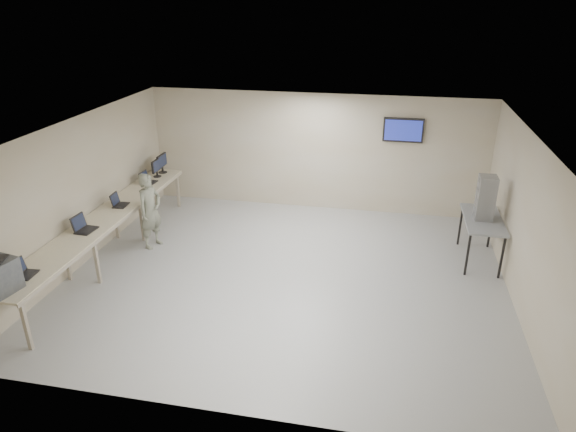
# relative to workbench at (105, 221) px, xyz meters

# --- Properties ---
(room) EXTENTS (8.01, 7.01, 2.81)m
(room) POSITION_rel_workbench_xyz_m (3.62, 0.06, 0.58)
(room) COLOR #AFAFAC
(room) RESTS_ON ground
(workbench) EXTENTS (0.76, 6.00, 0.90)m
(workbench) POSITION_rel_workbench_xyz_m (0.00, 0.00, 0.00)
(workbench) COLOR beige
(workbench) RESTS_ON ground
(laptop_0) EXTENTS (0.29, 0.35, 0.26)m
(laptop_0) POSITION_rel_workbench_xyz_m (-0.06, -2.27, 0.14)
(laptop_0) COLOR black
(laptop_0) RESTS_ON workbench
(laptop_1) EXTENTS (0.34, 0.40, 0.30)m
(laptop_1) POSITION_rel_workbench_xyz_m (-0.06, -0.63, 0.15)
(laptop_1) COLOR black
(laptop_1) RESTS_ON workbench
(laptop_2) EXTENTS (0.29, 0.35, 0.26)m
(laptop_2) POSITION_rel_workbench_xyz_m (-0.03, 0.61, 0.14)
(laptop_2) COLOR black
(laptop_2) RESTS_ON workbench
(laptop_3) EXTENTS (0.31, 0.36, 0.27)m
(laptop_3) POSITION_rel_workbench_xyz_m (-0.05, 1.99, 0.14)
(laptop_3) COLOR black
(laptop_3) RESTS_ON workbench
(monitor_near) EXTENTS (0.19, 0.42, 0.42)m
(monitor_near) POSITION_rel_workbench_xyz_m (-0.01, 2.44, 0.33)
(monitor_near) COLOR black
(monitor_near) RESTS_ON workbench
(monitor_far) EXTENTS (0.20, 0.46, 0.45)m
(monitor_far) POSITION_rel_workbench_xyz_m (-0.01, 2.75, 0.35)
(monitor_far) COLOR black
(monitor_far) RESTS_ON workbench
(soldier) EXTENTS (0.54, 0.67, 1.59)m
(soldier) POSITION_rel_workbench_xyz_m (0.61, 0.71, -0.03)
(soldier) COLOR #6F755A
(soldier) RESTS_ON ground
(side_table) EXTENTS (0.70, 1.50, 0.90)m
(side_table) POSITION_rel_workbench_xyz_m (7.19, 1.38, 0.00)
(side_table) COLOR gray
(side_table) RESTS_ON ground
(storage_bins) EXTENTS (0.32, 0.36, 0.85)m
(storage_bins) POSITION_rel_workbench_xyz_m (7.17, 1.38, 0.50)
(storage_bins) COLOR gray
(storage_bins) RESTS_ON side_table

